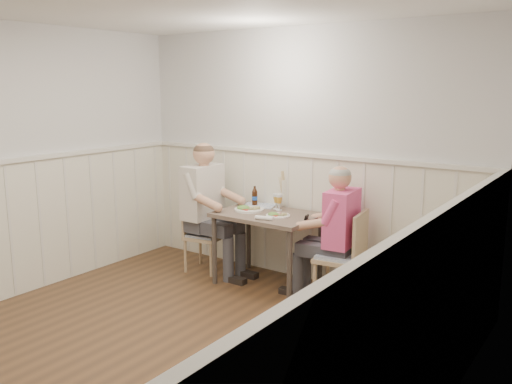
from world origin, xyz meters
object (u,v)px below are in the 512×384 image
(man_in_pink, at_px, (337,244))
(chair_right, at_px, (346,254))
(beer_bottle, at_px, (255,197))
(grass_vase, at_px, (280,190))
(diner_cream, at_px, (206,218))
(dining_table, at_px, (267,222))
(chair_left, at_px, (201,232))

(man_in_pink, bearing_deg, chair_right, -11.29)
(beer_bottle, distance_m, grass_vase, 0.29)
(grass_vase, bearing_deg, diner_cream, -152.99)
(diner_cream, relative_size, beer_bottle, 6.84)
(diner_cream, bearing_deg, dining_table, 4.32)
(beer_bottle, height_order, grass_vase, grass_vase)
(man_in_pink, bearing_deg, diner_cream, -176.85)
(dining_table, relative_size, grass_vase, 2.44)
(dining_table, xyz_separation_m, man_in_pink, (0.77, 0.03, -0.10))
(chair_right, height_order, grass_vase, grass_vase)
(dining_table, bearing_deg, chair_left, -177.14)
(diner_cream, bearing_deg, grass_vase, 27.01)
(chair_left, bearing_deg, diner_cream, -10.25)
(chair_left, xyz_separation_m, diner_cream, (0.08, -0.02, 0.18))
(chair_left, relative_size, beer_bottle, 3.75)
(chair_left, bearing_deg, grass_vase, 23.61)
(dining_table, bearing_deg, man_in_pink, 1.99)
(chair_right, relative_size, man_in_pink, 0.67)
(diner_cream, distance_m, grass_vase, 0.87)
(beer_bottle, bearing_deg, chair_right, -10.25)
(diner_cream, xyz_separation_m, grass_vase, (0.72, 0.37, 0.33))
(chair_right, bearing_deg, grass_vase, 161.75)
(chair_right, distance_m, man_in_pink, 0.13)
(chair_left, xyz_separation_m, beer_bottle, (0.54, 0.26, 0.41))
(chair_right, bearing_deg, dining_table, -179.62)
(chair_left, distance_m, grass_vase, 1.01)
(chair_right, height_order, man_in_pink, man_in_pink)
(dining_table, xyz_separation_m, diner_cream, (-0.76, -0.06, -0.05))
(chair_right, distance_m, beer_bottle, 1.26)
(grass_vase, bearing_deg, dining_table, -81.62)
(dining_table, bearing_deg, chair_right, 0.38)
(chair_left, bearing_deg, dining_table, 2.86)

